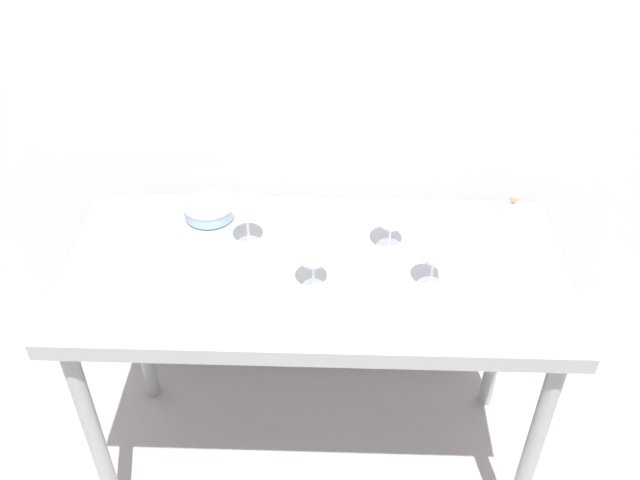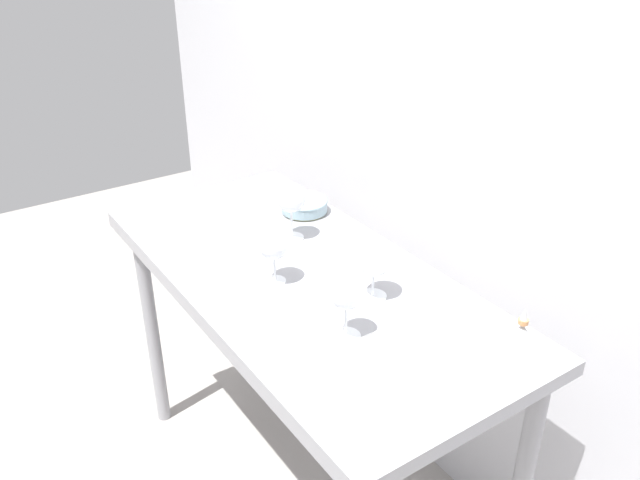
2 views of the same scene
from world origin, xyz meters
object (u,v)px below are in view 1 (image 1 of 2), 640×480
wine_glass_near_right (435,252)px  tasting_sheet_upper (470,254)px  wine_glass_far_left (246,208)px  decanter_funnel (512,209)px  wine_glass_near_center (313,254)px  wine_glass_far_right (392,216)px  tasting_bowl (209,209)px

wine_glass_near_right → tasting_sheet_upper: 0.22m
wine_glass_far_left → wine_glass_near_right: wine_glass_far_left is taller
decanter_funnel → wine_glass_near_center: bearing=-151.1°
wine_glass_far_right → wine_glass_far_left: 0.40m
wine_glass_far_left → decanter_funnel: wine_glass_far_left is taller
wine_glass_far_right → wine_glass_near_right: bearing=-57.9°
wine_glass_near_center → tasting_sheet_upper: 0.48m
wine_glass_far_right → tasting_sheet_upper: bearing=-6.3°
wine_glass_far_left → wine_glass_near_right: 0.53m
wine_glass_near_center → wine_glass_far_left: (-0.19, 0.18, 0.02)m
decanter_funnel → wine_glass_far_left: bearing=-169.3°
wine_glass_near_right → tasting_sheet_upper: size_ratio=0.70×
tasting_sheet_upper → wine_glass_near_right: bearing=-130.9°
decanter_funnel → tasting_sheet_upper: bearing=-129.5°
decanter_funnel → wine_glass_near_right: bearing=-130.7°
wine_glass_near_center → decanter_funnel: (0.58, 0.32, -0.08)m
wine_glass_near_right → decanter_funnel: 0.42m
tasting_bowl → decanter_funnel: decanter_funnel is taller
wine_glass_far_left → wine_glass_near_right: size_ratio=1.08×
wine_glass_near_right → decanter_funnel: bearing=49.3°
wine_glass_far_left → tasting_sheet_upper: wine_glass_far_left is taller
wine_glass_far_right → wine_glass_far_left: size_ratio=0.90×
tasting_sheet_upper → tasting_bowl: 0.78m
wine_glass_near_right → decanter_funnel: wine_glass_near_right is taller
wine_glass_far_right → wine_glass_far_left: wine_glass_far_left is taller
wine_glass_near_center → tasting_sheet_upper: size_ratio=0.68×
wine_glass_near_center → wine_glass_far_left: wine_glass_far_left is taller
wine_glass_near_center → decanter_funnel: wine_glass_near_center is taller
wine_glass_near_right → wine_glass_far_left: bearing=162.1°
wine_glass_far_right → decanter_funnel: wine_glass_far_right is taller
wine_glass_near_center → wine_glass_far_left: 0.26m
tasting_bowl → decanter_funnel: size_ratio=1.34×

